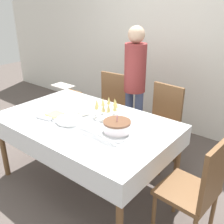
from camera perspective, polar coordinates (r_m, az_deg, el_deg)
The scene contains 16 objects.
ground_plane at distance 3.09m, azimuth -5.31°, elevation -14.73°, with size 12.00×12.00×0.00m, color #564C47.
wall_back at distance 4.01m, azimuth 13.33°, elevation 14.92°, with size 8.00×0.05×2.70m.
dining_table at distance 2.73m, azimuth -5.82°, elevation -3.72°, with size 1.80×1.14×0.76m.
dining_chair_far_left at distance 3.63m, azimuth -0.58°, elevation 1.41°, with size 0.45×0.45×0.98m.
dining_chair_far_right at distance 3.22m, azimuth 10.67°, elevation -2.01°, with size 0.45×0.45×0.98m.
dining_chair_right_end at distance 2.24m, azimuth 18.08°, elevation -15.38°, with size 0.45×0.45×0.98m.
birthday_cake at distance 2.44m, azimuth 1.10°, elevation -3.09°, with size 0.26×0.26×0.18m.
champagne_tray at distance 2.73m, azimuth -1.08°, elevation 0.87°, with size 0.33×0.33×0.18m.
plate_stack_main at distance 2.67m, azimuth -9.31°, elevation -1.73°, with size 0.26×0.26×0.03m.
plate_stack_dessert at distance 2.87m, azimuth -6.68°, elevation 0.30°, with size 0.21×0.21×0.04m.
cake_knife at distance 2.32m, azimuth -1.12°, elevation -5.91°, with size 0.30×0.09×0.00m.
fork_pile at distance 2.79m, azimuth -14.60°, elevation -1.23°, with size 0.18×0.09×0.02m.
napkin_pile at distance 2.86m, azimuth -12.35°, elevation -0.46°, with size 0.15×0.15×0.01m.
person_standing at distance 3.43m, azimuth 5.00°, elevation 7.56°, with size 0.28×0.28×1.61m.
high_chair at distance 4.13m, azimuth -9.59°, elevation 2.97°, with size 0.33×0.35×0.71m.
gift_bag at distance 4.12m, azimuth -16.92°, elevation -3.08°, with size 0.19×0.11×0.27m.
Camera 1 is at (1.73, -1.71, 1.91)m, focal length 42.00 mm.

